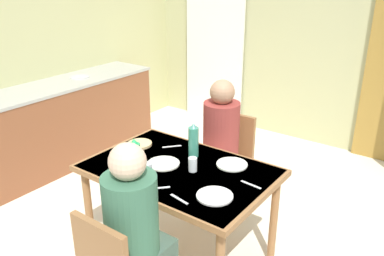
{
  "coord_description": "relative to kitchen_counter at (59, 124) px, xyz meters",
  "views": [
    {
      "loc": [
        1.83,
        -2.1,
        2.04
      ],
      "look_at": [
        0.29,
        -0.01,
        1.0
      ],
      "focal_mm": 37.43,
      "sensor_mm": 36.0,
      "label": 1
    }
  ],
  "objects": [
    {
      "name": "ground_plane",
      "position": [
        1.75,
        -0.31,
        -0.45
      ],
      "size": [
        6.66,
        6.66,
        0.0
      ],
      "primitive_type": "plane",
      "color": "beige"
    },
    {
      "name": "wall_back",
      "position": [
        1.75,
        2.25,
        0.87
      ],
      "size": [
        4.35,
        0.1,
        2.63
      ],
      "primitive_type": "cube",
      "color": "tan",
      "rests_on": "ground_plane"
    },
    {
      "name": "wall_left",
      "position": [
        -0.33,
        0.33,
        0.87
      ],
      "size": [
        0.1,
        3.84,
        2.63
      ],
      "primitive_type": "cube",
      "color": "tan",
      "rests_on": "ground_plane"
    },
    {
      "name": "curtain_panel",
      "position": [
        0.6,
        2.15,
        0.66
      ],
      "size": [
        0.9,
        0.03,
        2.21
      ],
      "primitive_type": "cube",
      "color": "white",
      "rests_on": "ground_plane"
    },
    {
      "name": "kitchen_counter",
      "position": [
        0.0,
        0.0,
        0.0
      ],
      "size": [
        0.61,
        2.35,
        0.91
      ],
      "color": "brown",
      "rests_on": "ground_plane"
    },
    {
      "name": "dining_table",
      "position": [
        2.04,
        -0.47,
        0.22
      ],
      "size": [
        1.29,
        0.86,
        0.75
      ],
      "color": "#8F5F38",
      "rests_on": "ground_plane"
    },
    {
      "name": "chair_far_diner",
      "position": [
        1.96,
        0.31,
        0.05
      ],
      "size": [
        0.4,
        0.4,
        0.87
      ],
      "rotation": [
        0.0,
        0.0,
        3.14
      ],
      "color": "#8F5F38",
      "rests_on": "ground_plane"
    },
    {
      "name": "person_near_diner",
      "position": [
        2.23,
        -1.12,
        0.33
      ],
      "size": [
        0.3,
        0.37,
        0.77
      ],
      "color": "#425C4E",
      "rests_on": "ground_plane"
    },
    {
      "name": "person_far_diner",
      "position": [
        1.96,
        0.18,
        0.33
      ],
      "size": [
        0.3,
        0.37,
        0.77
      ],
      "rotation": [
        0.0,
        0.0,
        3.14
      ],
      "color": "maroon",
      "rests_on": "ground_plane"
    },
    {
      "name": "water_bottle_green_near",
      "position": [
        2.01,
        -0.26,
        0.42
      ],
      "size": [
        0.08,
        0.08,
        0.26
      ],
      "color": "#3A8A71",
      "rests_on": "dining_table"
    },
    {
      "name": "water_bottle_green_far",
      "position": [
        1.94,
        -0.79,
        0.44
      ],
      "size": [
        0.07,
        0.07,
        0.31
      ],
      "color": "#29975A",
      "rests_on": "dining_table"
    },
    {
      "name": "serving_bowl_center",
      "position": [
        1.68,
        -0.59,
        0.32
      ],
      "size": [
        0.17,
        0.17,
        0.05
      ],
      "primitive_type": "cylinder",
      "color": "silver",
      "rests_on": "dining_table"
    },
    {
      "name": "dinner_plate_near_left",
      "position": [
        1.92,
        -0.49,
        0.3
      ],
      "size": [
        0.23,
        0.23,
        0.01
      ],
      "primitive_type": "cylinder",
      "color": "white",
      "rests_on": "dining_table"
    },
    {
      "name": "dinner_plate_near_right",
      "position": [
        2.32,
        -0.22,
        0.3
      ],
      "size": [
        0.22,
        0.22,
        0.01
      ],
      "primitive_type": "cylinder",
      "color": "white",
      "rests_on": "dining_table"
    },
    {
      "name": "dinner_plate_far_center",
      "position": [
        2.45,
        -0.64,
        0.3
      ],
      "size": [
        0.23,
        0.23,
        0.01
      ],
      "primitive_type": "cylinder",
      "color": "white",
      "rests_on": "dining_table"
    },
    {
      "name": "drinking_glass_by_near_diner",
      "position": [
        1.96,
        -0.7,
        0.35
      ],
      "size": [
        0.06,
        0.06,
        0.11
      ],
      "primitive_type": "cylinder",
      "color": "silver",
      "rests_on": "dining_table"
    },
    {
      "name": "drinking_glass_by_far_diner",
      "position": [
        2.14,
        -0.45,
        0.35
      ],
      "size": [
        0.06,
        0.06,
        0.1
      ],
      "primitive_type": "cylinder",
      "color": "silver",
      "rests_on": "dining_table"
    },
    {
      "name": "bread_plate_sliced",
      "position": [
        1.56,
        -0.35,
        0.31
      ],
      "size": [
        0.19,
        0.19,
        0.02
      ],
      "primitive_type": "cylinder",
      "color": "#DBB77A",
      "rests_on": "dining_table"
    },
    {
      "name": "cutlery_knife_near",
      "position": [
        1.78,
        -0.23,
        0.3
      ],
      "size": [
        0.11,
        0.12,
        0.0
      ],
      "primitive_type": "cube",
      "rotation": [
        0.0,
        0.0,
        4.01
      ],
      "color": "silver",
      "rests_on": "dining_table"
    },
    {
      "name": "cutlery_fork_near",
      "position": [
        2.1,
        -0.77,
        0.3
      ],
      "size": [
        0.11,
        0.12,
        0.0
      ],
      "primitive_type": "cube",
      "rotation": [
        0.0,
        0.0,
        0.83
      ],
      "color": "silver",
      "rests_on": "dining_table"
    },
    {
      "name": "cutlery_knife_far",
      "position": [
        2.56,
        -0.38,
        0.3
      ],
      "size": [
        0.15,
        0.03,
        0.0
      ],
      "primitive_type": "cube",
      "rotation": [
        0.0,
        0.0,
        3.05
      ],
      "color": "silver",
      "rests_on": "dining_table"
    },
    {
      "name": "cutlery_fork_far",
      "position": [
        2.29,
        -0.79,
        0.3
      ],
      "size": [
        0.15,
        0.04,
        0.0
      ],
      "primitive_type": "cube",
      "rotation": [
        0.0,
        0.0,
        6.1
      ],
      "color": "silver",
      "rests_on": "dining_table"
    }
  ]
}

